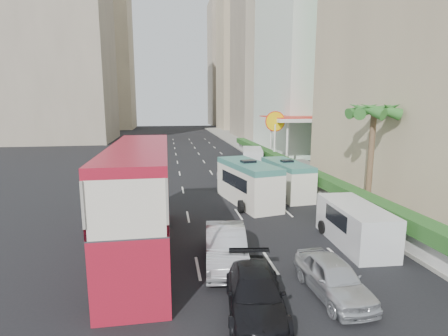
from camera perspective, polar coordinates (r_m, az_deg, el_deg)
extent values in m
plane|color=black|center=(17.87, 6.99, -12.32)|extent=(200.00, 200.00, 0.00)
cube|color=maroon|center=(16.44, -13.41, -5.22)|extent=(2.50, 11.00, 5.06)
imported|color=silver|center=(15.85, 0.28, -15.32)|extent=(2.22, 5.03, 1.61)
imported|color=silver|center=(14.15, 17.23, -19.17)|extent=(1.81, 4.12, 1.38)
imported|color=black|center=(12.75, 5.02, -22.26)|extent=(2.50, 4.84, 1.34)
imported|color=silver|center=(30.52, 1.67, -2.66)|extent=(2.59, 4.81, 1.28)
cube|color=silver|center=(24.54, 3.95, -2.43)|extent=(3.47, 6.84, 2.89)
cube|color=silver|center=(26.99, 10.15, -1.73)|extent=(2.46, 5.99, 2.59)
cube|color=silver|center=(18.64, 20.56, -8.68)|extent=(2.25, 5.09, 2.00)
cube|color=silver|center=(38.77, 4.65, 1.65)|extent=(3.09, 5.48, 2.07)
cube|color=#99968C|center=(43.59, 9.22, 1.26)|extent=(6.00, 120.00, 0.18)
cube|color=silver|center=(32.35, 10.67, -0.86)|extent=(0.30, 44.00, 1.00)
cube|color=#2D6626|center=(32.20, 10.72, 0.62)|extent=(1.10, 44.00, 0.70)
cylinder|color=brown|center=(23.70, 22.79, 1.08)|extent=(0.36, 0.36, 6.40)
cube|color=silver|center=(41.72, 11.50, 4.47)|extent=(6.50, 8.00, 5.50)
cube|color=tan|center=(79.33, 8.33, 23.45)|extent=(16.00, 16.00, 50.00)
cube|color=#C1AE8A|center=(101.33, 3.41, 18.91)|extent=(14.00, 14.00, 44.00)
cube|color=tan|center=(122.47, 1.05, 16.49)|extent=(14.00, 14.00, 40.00)
cube|color=#C1AE8A|center=(108.42, -19.34, 18.34)|extent=(16.00, 16.00, 46.00)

